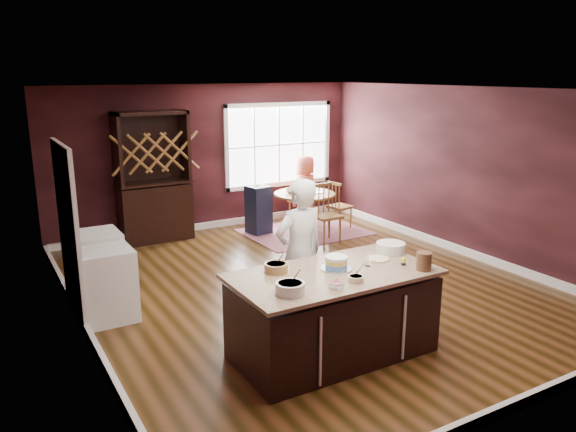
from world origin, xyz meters
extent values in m
plane|color=#563318|center=(0.00, 0.00, 0.00)|extent=(7.00, 7.00, 0.00)
plane|color=white|center=(0.00, 0.00, 2.70)|extent=(7.00, 7.00, 0.00)
plane|color=black|center=(0.00, 3.50, 1.35)|extent=(6.00, 0.00, 6.00)
plane|color=black|center=(0.00, -3.50, 1.35)|extent=(6.00, 0.00, 6.00)
plane|color=black|center=(-3.00, 0.00, 1.35)|extent=(0.00, 7.00, 7.00)
plane|color=black|center=(3.00, 0.00, 1.35)|extent=(0.00, 7.00, 7.00)
cube|color=black|center=(-0.79, -1.79, 0.41)|extent=(2.05, 1.04, 0.83)
cube|color=#C2AF8B|center=(-0.79, -1.79, 0.90)|extent=(2.13, 1.12, 0.04)
cylinder|color=brown|center=(1.39, 2.31, 0.02)|extent=(0.52, 0.52, 0.04)
cylinder|color=brown|center=(1.39, 2.31, 0.35)|extent=(0.19, 0.19, 0.67)
cylinder|color=brown|center=(1.39, 2.31, 0.73)|extent=(1.12, 1.12, 0.04)
imported|color=silver|center=(-0.74, -1.02, 0.89)|extent=(0.68, 0.47, 1.77)
cylinder|color=white|center=(-1.47, -2.06, 0.97)|extent=(0.28, 0.28, 0.11)
cylinder|color=olive|center=(-1.30, -1.49, 0.97)|extent=(0.25, 0.25, 0.09)
cylinder|color=white|center=(-1.02, -2.16, 0.95)|extent=(0.15, 0.15, 0.06)
cylinder|color=beige|center=(-0.76, -2.12, 0.95)|extent=(0.15, 0.15, 0.06)
cylinder|color=silver|center=(-0.37, -1.82, 0.99)|extent=(0.07, 0.07, 0.15)
cylinder|color=beige|center=(-0.15, -1.70, 0.93)|extent=(0.25, 0.25, 0.02)
cylinder|color=white|center=(0.14, -1.57, 0.98)|extent=(0.33, 0.33, 0.11)
cylinder|color=#492C19|center=(0.06, -2.20, 1.02)|extent=(0.16, 0.16, 0.19)
cube|color=brown|center=(1.39, 2.31, 0.01)|extent=(2.19, 1.72, 0.01)
imported|color=#C34E3C|center=(1.68, 2.74, 0.68)|extent=(0.80, 0.72, 1.37)
cylinder|color=beige|center=(1.62, 2.22, 0.76)|extent=(0.21, 0.21, 0.02)
imported|color=white|center=(1.15, 2.44, 0.80)|extent=(0.16, 0.16, 0.10)
cube|color=#3B1F11|center=(-1.14, 3.22, 1.14)|extent=(1.24, 0.52, 2.27)
cube|color=white|center=(-2.64, 0.28, 0.44)|extent=(0.61, 0.59, 0.88)
cube|color=white|center=(-2.64, 0.92, 0.46)|extent=(0.64, 0.62, 0.93)
camera|label=1|loc=(-3.92, -6.26, 2.93)|focal=35.00mm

